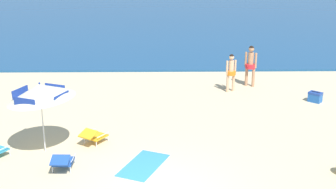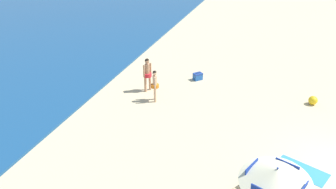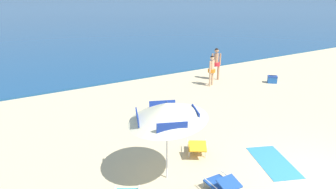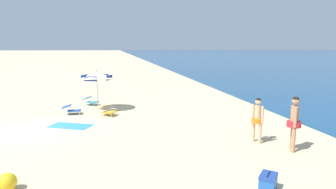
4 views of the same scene
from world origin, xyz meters
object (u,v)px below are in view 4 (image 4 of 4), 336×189
(cooler_box, at_px, (268,182))
(beach_umbrella_striped_main, at_px, (97,76))
(person_standing_near_shore, at_px, (257,117))
(person_standing_beside, at_px, (294,120))
(beach_towel, at_px, (70,126))
(lounge_chair_facing_sea, at_px, (71,109))
(lounge_chair_under_umbrella, at_px, (91,101))
(beach_ball, at_px, (7,182))
(lounge_chair_beside_umbrella, at_px, (107,110))

(cooler_box, bearing_deg, beach_umbrella_striped_main, -155.21)
(person_standing_near_shore, xyz_separation_m, person_standing_beside, (0.96, 0.76, 0.11))
(cooler_box, distance_m, beach_towel, 8.56)
(lounge_chair_facing_sea, height_order, cooler_box, lounge_chair_facing_sea)
(person_standing_near_shore, bearing_deg, beach_towel, -116.67)
(beach_umbrella_striped_main, bearing_deg, beach_towel, -18.43)
(lounge_chair_facing_sea, relative_size, person_standing_near_shore, 0.55)
(lounge_chair_under_umbrella, bearing_deg, person_standing_near_shore, 38.97)
(beach_umbrella_striped_main, distance_m, cooler_box, 10.72)
(beach_ball, bearing_deg, beach_umbrella_striped_main, 169.25)
(lounge_chair_facing_sea, bearing_deg, cooler_box, 32.87)
(cooler_box, bearing_deg, lounge_chair_under_umbrella, -155.84)
(beach_umbrella_striped_main, relative_size, lounge_chair_under_umbrella, 2.19)
(person_standing_near_shore, height_order, person_standing_beside, person_standing_beside)
(beach_umbrella_striped_main, bearing_deg, lounge_chair_facing_sea, -58.11)
(person_standing_near_shore, distance_m, beach_towel, 7.73)
(cooler_box, bearing_deg, beach_towel, -140.53)
(lounge_chair_facing_sea, bearing_deg, person_standing_beside, 49.96)
(beach_ball, bearing_deg, person_standing_near_shore, 105.22)
(lounge_chair_beside_umbrella, bearing_deg, beach_ball, -16.68)
(person_standing_near_shore, bearing_deg, lounge_chair_facing_sea, -128.51)
(lounge_chair_under_umbrella, height_order, lounge_chair_beside_umbrella, lounge_chair_under_umbrella)
(lounge_chair_under_umbrella, relative_size, cooler_box, 1.69)
(lounge_chair_beside_umbrella, xyz_separation_m, beach_towel, (1.61, -1.51, -0.27))
(lounge_chair_beside_umbrella, bearing_deg, person_standing_near_shore, 46.59)
(person_standing_beside, xyz_separation_m, beach_ball, (1.07, -8.23, -0.83))
(lounge_chair_under_umbrella, relative_size, person_standing_near_shore, 0.63)
(lounge_chair_under_umbrella, distance_m, beach_towel, 4.45)
(beach_umbrella_striped_main, bearing_deg, person_standing_beside, 41.77)
(person_standing_near_shore, bearing_deg, beach_umbrella_striped_main, -137.77)
(person_standing_beside, bearing_deg, person_standing_near_shore, -141.49)
(beach_umbrella_striped_main, distance_m, beach_towel, 3.68)
(lounge_chair_under_umbrella, xyz_separation_m, beach_towel, (4.42, -0.50, -0.27))
(lounge_chair_under_umbrella, bearing_deg, cooler_box, 24.16)
(lounge_chair_beside_umbrella, bearing_deg, beach_umbrella_striped_main, -159.85)
(beach_umbrella_striped_main, xyz_separation_m, lounge_chair_beside_umbrella, (1.40, 0.51, -1.61))
(lounge_chair_facing_sea, height_order, beach_towel, lounge_chair_facing_sea)
(lounge_chair_beside_umbrella, relative_size, beach_ball, 2.32)
(person_standing_beside, xyz_separation_m, beach_towel, (-4.40, -7.62, -1.04))
(person_standing_near_shore, distance_m, beach_ball, 7.77)
(cooler_box, bearing_deg, beach_ball, -100.62)
(lounge_chair_under_umbrella, bearing_deg, lounge_chair_beside_umbrella, 19.91)
(lounge_chair_under_umbrella, distance_m, person_standing_near_shore, 10.13)
(lounge_chair_under_umbrella, xyz_separation_m, lounge_chair_facing_sea, (2.20, -0.76, 0.00))
(person_standing_beside, distance_m, cooler_box, 3.21)
(beach_umbrella_striped_main, xyz_separation_m, lounge_chair_facing_sea, (0.79, -1.26, -1.61))
(lounge_chair_facing_sea, xyz_separation_m, beach_towel, (2.22, 0.26, -0.27))
(beach_ball, relative_size, beach_towel, 0.24)
(beach_umbrella_striped_main, relative_size, cooler_box, 3.71)
(lounge_chair_beside_umbrella, height_order, beach_ball, lounge_chair_beside_umbrella)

